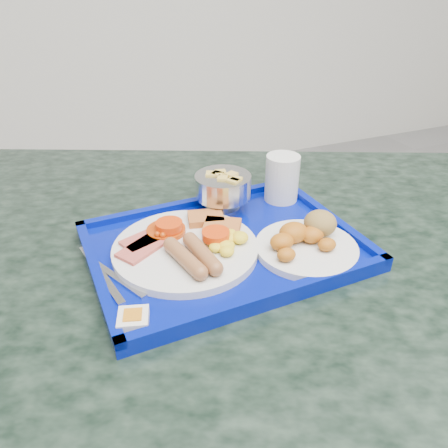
% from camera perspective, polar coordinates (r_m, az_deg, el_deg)
% --- Properties ---
extents(table, '(1.55, 1.33, 0.82)m').
position_cam_1_polar(table, '(0.89, 2.78, -14.03)').
color(table, slate).
rests_on(table, floor).
extents(tray, '(0.45, 0.34, 0.03)m').
position_cam_1_polar(tray, '(0.73, -0.00, -3.06)').
color(tray, '#021188').
rests_on(tray, table).
extents(main_plate, '(0.24, 0.24, 0.04)m').
position_cam_1_polar(main_plate, '(0.71, -4.51, -2.76)').
color(main_plate, silver).
rests_on(main_plate, tray).
extents(bread_plate, '(0.17, 0.17, 0.05)m').
position_cam_1_polar(bread_plate, '(0.72, 10.77, -2.09)').
color(bread_plate, silver).
rests_on(bread_plate, tray).
extents(fruit_bowl, '(0.10, 0.10, 0.07)m').
position_cam_1_polar(fruit_bowl, '(0.81, -0.12, 4.89)').
color(fruit_bowl, '#B9B9BB').
rests_on(fruit_bowl, tray).
extents(juice_cup, '(0.07, 0.07, 0.09)m').
position_cam_1_polar(juice_cup, '(0.86, 7.59, 6.15)').
color(juice_cup, silver).
rests_on(juice_cup, tray).
extents(spoon, '(0.09, 0.16, 0.01)m').
position_cam_1_polar(spoon, '(0.72, -12.57, -3.79)').
color(spoon, '#B9B9BB').
rests_on(spoon, tray).
extents(knife, '(0.04, 0.17, 0.00)m').
position_cam_1_polar(knife, '(0.69, -15.80, -6.20)').
color(knife, '#B9B9BB').
rests_on(knife, tray).
extents(jam_packet, '(0.05, 0.05, 0.02)m').
position_cam_1_polar(jam_packet, '(0.59, -11.77, -12.05)').
color(jam_packet, white).
rests_on(jam_packet, tray).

